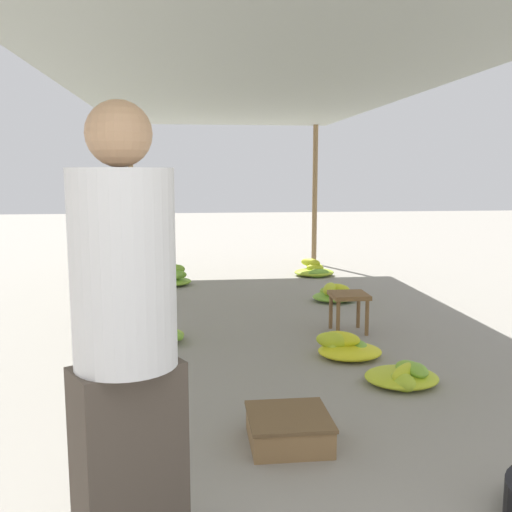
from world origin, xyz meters
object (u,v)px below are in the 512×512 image
Objects in this scene: banana_pile_right_1 at (314,271)px; crate_near at (289,429)px; banana_pile_left_2 at (161,329)px; banana_pile_left_0 at (136,300)px; banana_pile_right_0 at (404,376)px; banana_pile_left_1 at (171,279)px; vendor_foreground at (126,339)px; banana_pile_right_3 at (335,294)px; banana_pile_right_2 at (346,347)px; stool at (349,301)px.

banana_pile_right_1 reaches higher than crate_near.
banana_pile_left_0 is at bearing 103.81° from banana_pile_left_2.
banana_pile_right_1 reaches higher than banana_pile_right_0.
banana_pile_right_1 is at bearing 13.37° from banana_pile_left_1.
banana_pile_right_3 is at bearing 66.51° from vendor_foreground.
banana_pile_left_0 is 3.42m from banana_pile_right_0.
banana_pile_left_0 is at bearing -107.73° from banana_pile_left_1.
banana_pile_right_1 is at bearing 76.09° from crate_near.
banana_pile_right_0 is at bearing -93.91° from banana_pile_right_1.
banana_pile_left_0 is at bearing 132.97° from banana_pile_right_2.
crate_near is at bearing -103.91° from banana_pile_right_1.
banana_pile_left_1 is 1.10× the size of banana_pile_left_2.
banana_pile_right_0 is (1.76, -1.28, -0.04)m from banana_pile_left_2.
banana_pile_right_1 is at bearing 85.93° from banana_pile_right_3.
stool reaches higher than banana_pile_left_1.
crate_near is (0.76, 0.93, -0.81)m from vendor_foreground.
banana_pile_right_2 reaches higher than crate_near.
banana_pile_right_3 is (-0.12, -1.64, 0.01)m from banana_pile_right_1.
banana_pile_left_2 reaches higher than banana_pile_right_2.
banana_pile_left_0 is 1.09× the size of banana_pile_right_2.
banana_pile_right_3 is (0.41, 1.98, 0.01)m from banana_pile_right_2.
banana_pile_left_2 is at bearing -176.75° from stool.
banana_pile_left_0 is 1.07× the size of banana_pile_right_1.
vendor_foreground reaches higher than banana_pile_left_1.
banana_pile_left_2 is 1.12× the size of crate_near.
banana_pile_left_1 is at bearing 149.21° from banana_pile_right_3.
stool is 0.67× the size of banana_pile_left_1.
vendor_foreground is 4.49m from banana_pile_left_0.
stool is 1.32m from banana_pile_right_3.
vendor_foreground is at bearing -89.64° from banana_pile_left_1.
vendor_foreground reaches higher than banana_pile_right_2.
vendor_foreground is 2.56m from banana_pile_right_0.
banana_pile_right_0 is (1.72, 1.70, -0.83)m from vendor_foreground.
banana_pile_left_2 is at bearing -76.19° from banana_pile_left_0.
banana_pile_right_3 reaches higher than banana_pile_right_0.
banana_pile_left_1 reaches higher than banana_pile_right_0.
stool is at bearing 72.77° from banana_pile_right_2.
banana_pile_right_2 is (1.48, 2.38, -0.83)m from vendor_foreground.
banana_pile_left_1 reaches higher than crate_near.
vendor_foreground is at bearing -121.90° from banana_pile_right_2.
banana_pile_left_0 is at bearing 147.82° from stool.
vendor_foreground is 3.30× the size of banana_pile_right_0.
banana_pile_right_3 is 3.62m from crate_near.
banana_pile_left_2 is 0.90× the size of banana_pile_right_3.
banana_pile_left_2 reaches higher than banana_pile_right_3.
banana_pile_right_1 is at bearing 33.76° from banana_pile_left_0.
banana_pile_right_1 is 1.03× the size of banana_pile_right_3.
banana_pile_left_0 is 2.29m from banana_pile_right_3.
banana_pile_left_2 is 0.89× the size of banana_pile_right_2.
banana_pile_left_1 is (-0.03, 5.51, -0.80)m from vendor_foreground.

